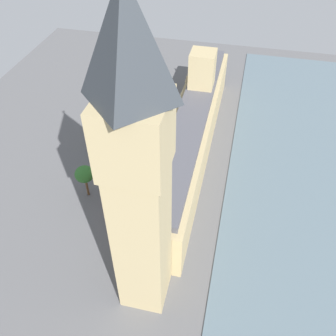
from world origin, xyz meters
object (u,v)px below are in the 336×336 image
at_px(clock_tower, 138,181).
at_px(pedestrian_far_end, 188,86).
at_px(plane_tree_kerbside, 84,174).
at_px(parliament_building, 192,130).
at_px(car_dark_green_leading, 148,125).
at_px(double_decker_bus_trailing, 125,187).
at_px(car_silver_by_river_gate, 134,162).
at_px(plane_tree_corner, 110,134).
at_px(pedestrian_under_trees, 168,141).
at_px(street_lamp_midblock, 146,73).
at_px(car_blue_opposite_hall, 165,97).

distance_m(clock_tower, pedestrian_far_end, 84.61).
bearing_deg(plane_tree_kerbside, parliament_building, -133.93).
xyz_separation_m(clock_tower, car_dark_green_leading, (14.08, -52.78, -29.90)).
distance_m(clock_tower, double_decker_bus_trailing, 38.87).
xyz_separation_m(clock_tower, pedestrian_far_end, (6.55, -78.81, -30.08)).
height_order(parliament_building, car_silver_by_river_gate, parliament_building).
distance_m(parliament_building, double_decker_bus_trailing, 24.95).
bearing_deg(car_dark_green_leading, pedestrian_far_end, -105.09).
xyz_separation_m(plane_tree_kerbside, plane_tree_corner, (0.13, -17.85, -1.14)).
bearing_deg(clock_tower, pedestrian_under_trees, -82.38).
height_order(parliament_building, street_lamp_midblock, parliament_building).
distance_m(plane_tree_corner, street_lamp_midblock, 37.67).
xyz_separation_m(clock_tower, double_decker_bus_trailing, (11.93, -23.99, -28.15)).
relative_size(pedestrian_far_end, plane_tree_kerbside, 0.17).
height_order(car_dark_green_leading, pedestrian_under_trees, car_dark_green_leading).
height_order(clock_tower, pedestrian_under_trees, clock_tower).
bearing_deg(pedestrian_under_trees, parliament_building, -46.44).
bearing_deg(car_blue_opposite_hall, clock_tower, -79.54).
bearing_deg(car_dark_green_leading, plane_tree_kerbside, 78.02).
xyz_separation_m(car_silver_by_river_gate, pedestrian_under_trees, (-6.97, -11.27, -0.21)).
xyz_separation_m(car_silver_by_river_gate, street_lamp_midblock, (8.03, -42.00, 3.86)).
xyz_separation_m(car_dark_green_leading, pedestrian_far_end, (-7.53, -26.03, -0.18)).
distance_m(pedestrian_far_end, plane_tree_corner, 42.04).
bearing_deg(plane_tree_kerbside, clock_tower, 134.01).
relative_size(car_blue_opposite_hall, plane_tree_corner, 0.51).
height_order(car_silver_by_river_gate, street_lamp_midblock, street_lamp_midblock).
distance_m(parliament_building, plane_tree_corner, 22.85).
distance_m(clock_tower, street_lamp_midblock, 84.43).
relative_size(clock_tower, car_blue_opposite_hall, 13.71).
distance_m(pedestrian_under_trees, street_lamp_midblock, 34.44).
height_order(car_dark_green_leading, car_silver_by_river_gate, same).
relative_size(parliament_building, pedestrian_far_end, 49.86).
height_order(clock_tower, car_blue_opposite_hall, clock_tower).
distance_m(car_blue_opposite_hall, pedestrian_far_end, 11.11).
bearing_deg(double_decker_bus_trailing, street_lamp_midblock, -78.76).
height_order(clock_tower, plane_tree_corner, clock_tower).
bearing_deg(clock_tower, pedestrian_far_end, -85.25).
xyz_separation_m(pedestrian_under_trees, plane_tree_kerbside, (14.96, 24.77, 6.36)).
relative_size(car_silver_by_river_gate, street_lamp_midblock, 0.61).
xyz_separation_m(clock_tower, plane_tree_kerbside, (21.21, -21.95, -23.76)).
distance_m(plane_tree_kerbside, plane_tree_corner, 17.88).
relative_size(pedestrian_under_trees, plane_tree_kerbside, 0.16).
bearing_deg(plane_tree_kerbside, car_dark_green_leading, -103.02).
distance_m(car_silver_by_river_gate, double_decker_bus_trailing, 11.66).
relative_size(double_decker_bus_trailing, pedestrian_under_trees, 7.05).
xyz_separation_m(clock_tower, street_lamp_midblock, (21.25, -77.45, -26.04)).
relative_size(car_blue_opposite_hall, pedestrian_under_trees, 2.90).
relative_size(pedestrian_under_trees, plane_tree_corner, 0.17).
bearing_deg(car_blue_opposite_hall, street_lamp_midblock, 137.33).
distance_m(pedestrian_far_end, plane_tree_kerbside, 59.06).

